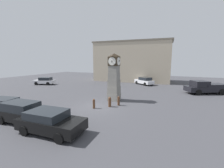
# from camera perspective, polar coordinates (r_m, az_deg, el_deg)

# --- Properties ---
(ground_plane) EXTENTS (73.02, 73.02, 0.00)m
(ground_plane) POSITION_cam_1_polar(r_m,az_deg,el_deg) (15.56, -5.84, -8.58)
(ground_plane) COLOR #424247
(clock_tower) EXTENTS (1.44, 1.48, 5.48)m
(clock_tower) POSITION_cam_1_polar(r_m,az_deg,el_deg) (17.47, 0.79, 2.16)
(clock_tower) COLOR gray
(clock_tower) RESTS_ON ground_plane
(bollard_near_tower) EXTENTS (0.24, 0.24, 0.98)m
(bollard_near_tower) POSITION_cam_1_polar(r_m,az_deg,el_deg) (15.81, 2.53, -6.39)
(bollard_near_tower) COLOR brown
(bollard_near_tower) RESTS_ON ground_plane
(bollard_mid_row) EXTENTS (0.30, 0.30, 1.03)m
(bollard_mid_row) POSITION_cam_1_polar(r_m,az_deg,el_deg) (15.33, -0.88, -6.78)
(bollard_mid_row) COLOR brown
(bollard_mid_row) RESTS_ON ground_plane
(bollard_far_row) EXTENTS (0.24, 0.24, 0.96)m
(bollard_far_row) POSITION_cam_1_polar(r_m,az_deg,el_deg) (14.93, -6.92, -7.40)
(bollard_far_row) COLOR brown
(bollard_far_row) RESTS_ON ground_plane
(car_navy_sedan) EXTENTS (4.10, 2.44, 1.43)m
(car_navy_sedan) POSITION_cam_1_polar(r_m,az_deg,el_deg) (16.10, -35.58, -6.92)
(car_navy_sedan) COLOR navy
(car_navy_sedan) RESTS_ON ground_plane
(car_near_tower) EXTENTS (4.71, 2.10, 1.59)m
(car_near_tower) POSITION_cam_1_polar(r_m,az_deg,el_deg) (13.25, -30.65, -9.31)
(car_near_tower) COLOR black
(car_near_tower) RESTS_ON ground_plane
(car_by_building) EXTENTS (4.45, 2.33, 1.47)m
(car_by_building) POSITION_cam_1_polar(r_m,az_deg,el_deg) (10.78, -22.40, -13.02)
(car_by_building) COLOR black
(car_by_building) RESTS_ON ground_plane
(car_far_lot) EXTENTS (4.20, 3.69, 1.49)m
(car_far_lot) POSITION_cam_1_polar(r_m,az_deg,el_deg) (29.87, 12.21, 1.19)
(car_far_lot) COLOR silver
(car_far_lot) RESTS_ON ground_plane
(car_silver_hatch) EXTENTS (4.17, 2.88, 1.44)m
(car_silver_hatch) POSITION_cam_1_polar(r_m,az_deg,el_deg) (32.23, -24.29, 1.11)
(car_silver_hatch) COLOR silver
(car_silver_hatch) RESTS_ON ground_plane
(pickup_truck) EXTENTS (5.79, 4.36, 1.85)m
(pickup_truck) POSITION_cam_1_polar(r_m,az_deg,el_deg) (25.07, 32.09, -1.02)
(pickup_truck) COLOR black
(pickup_truck) RESTS_ON ground_plane
(warehouse_blue_far) EXTENTS (17.63, 8.07, 8.90)m
(warehouse_blue_far) POSITION_cam_1_polar(r_m,az_deg,el_deg) (35.03, 7.70, 8.49)
(warehouse_blue_far) COLOR #B7A88E
(warehouse_blue_far) RESTS_ON ground_plane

